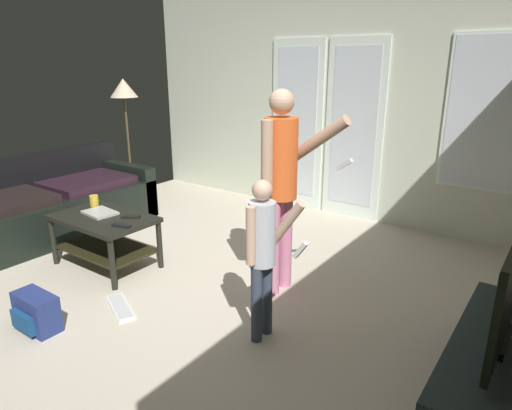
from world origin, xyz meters
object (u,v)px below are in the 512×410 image
(floor_lamp, at_px, (124,95))
(leather_couch, at_px, (46,208))
(tv_stand, at_px, (494,373))
(tv_remote_black, at_px, (131,217))
(person_child, at_px, (263,247))
(loose_keyboard, at_px, (120,307))
(laptop_closed, at_px, (100,213))
(backpack, at_px, (36,312))
(dvd_remote_slim, at_px, (122,226))
(flat_screen_tv, at_px, (509,291))
(cup_near_edge, at_px, (94,201))
(coffee_table, at_px, (105,230))
(person_adult, at_px, (282,176))

(floor_lamp, bearing_deg, leather_couch, -77.07)
(tv_stand, xyz_separation_m, tv_remote_black, (-2.98, -0.02, 0.31))
(person_child, bearing_deg, loose_keyboard, -162.97)
(laptop_closed, bearing_deg, loose_keyboard, -23.23)
(floor_lamp, bearing_deg, laptop_closed, -46.68)
(laptop_closed, distance_m, tv_remote_black, 0.34)
(leather_couch, relative_size, backpack, 6.50)
(person_child, xyz_separation_m, laptop_closed, (-1.92, 0.12, -0.17))
(tv_stand, xyz_separation_m, dvd_remote_slim, (-2.87, -0.21, 0.31))
(flat_screen_tv, distance_m, backpack, 3.02)
(floor_lamp, height_order, cup_near_edge, floor_lamp)
(leather_couch, xyz_separation_m, coffee_table, (1.21, -0.13, 0.05))
(coffee_table, relative_size, backpack, 2.65)
(person_child, bearing_deg, tv_remote_black, 172.60)
(person_adult, distance_m, backpack, 2.05)
(person_adult, bearing_deg, cup_near_edge, -167.64)
(person_adult, distance_m, floor_lamp, 3.29)
(flat_screen_tv, height_order, loose_keyboard, flat_screen_tv)
(coffee_table, bearing_deg, cup_near_edge, 156.46)
(person_adult, distance_m, cup_near_edge, 1.98)
(leather_couch, distance_m, flat_screen_tv, 4.45)
(leather_couch, height_order, cup_near_edge, leather_couch)
(flat_screen_tv, xyz_separation_m, tv_remote_black, (-2.98, -0.02, -0.20))
(flat_screen_tv, relative_size, backpack, 2.81)
(tv_remote_black, relative_size, dvd_remote_slim, 1.00)
(tv_remote_black, bearing_deg, laptop_closed, 161.56)
(tv_remote_black, height_order, dvd_remote_slim, same)
(tv_stand, height_order, loose_keyboard, tv_stand)
(person_adult, bearing_deg, tv_remote_black, -161.74)
(coffee_table, height_order, backpack, coffee_table)
(floor_lamp, height_order, loose_keyboard, floor_lamp)
(loose_keyboard, bearing_deg, laptop_closed, 150.27)
(backpack, distance_m, cup_near_edge, 1.41)
(coffee_table, xyz_separation_m, tv_stand, (3.23, 0.13, -0.16))
(tv_stand, height_order, tv_remote_black, tv_remote_black)
(cup_near_edge, bearing_deg, flat_screen_tv, -0.06)
(coffee_table, distance_m, dvd_remote_slim, 0.39)
(person_child, relative_size, dvd_remote_slim, 6.62)
(tv_remote_black, bearing_deg, dvd_remote_slim, -91.90)
(flat_screen_tv, bearing_deg, tv_remote_black, -179.62)
(floor_lamp, distance_m, tv_remote_black, 2.47)
(leather_couch, relative_size, tv_stand, 1.62)
(person_adult, relative_size, laptop_closed, 5.32)
(loose_keyboard, bearing_deg, person_child, 17.03)
(tv_stand, height_order, floor_lamp, floor_lamp)
(dvd_remote_slim, bearing_deg, coffee_table, 152.36)
(leather_couch, distance_m, floor_lamp, 1.85)
(tv_remote_black, bearing_deg, loose_keyboard, -81.69)
(backpack, bearing_deg, coffee_table, 116.19)
(person_child, bearing_deg, dvd_remote_slim, 179.46)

